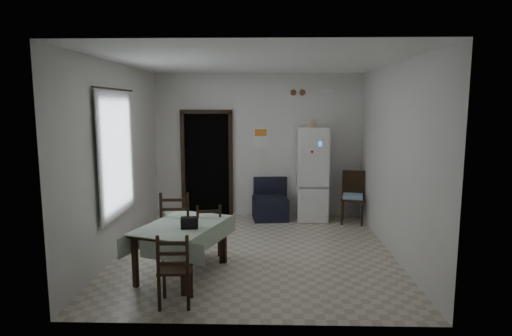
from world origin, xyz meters
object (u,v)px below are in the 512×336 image
object	(u,v)px
fridge	(312,174)
dining_table	(183,249)
dining_chair_far_left	(177,225)
dining_chair_far_right	(209,232)
dining_chair_near_head	(175,268)
navy_seat	(270,199)
corner_chair	(353,198)

from	to	relation	value
fridge	dining_table	bearing A→B (deg)	-124.87
fridge	dining_table	distance (m)	3.54
fridge	dining_chair_far_left	world-z (taller)	fridge
dining_chair_far_left	dining_chair_far_right	xyz separation A→B (m)	(0.48, -0.08, -0.09)
dining_chair_far_left	dining_chair_near_head	distance (m)	1.52
fridge	navy_seat	xyz separation A→B (m)	(-0.83, -0.00, -0.52)
dining_chair_far_right	dining_chair_far_left	bearing A→B (deg)	-19.84
navy_seat	dining_chair_far_left	world-z (taller)	dining_chair_far_left
corner_chair	dining_table	xyz separation A→B (m)	(-2.79, -2.62, -0.15)
corner_chair	dining_chair_near_head	xyz separation A→B (m)	(-2.70, -3.51, -0.07)
corner_chair	dining_chair_far_left	world-z (taller)	dining_chair_far_left
fridge	dining_chair_near_head	xyz separation A→B (m)	(-1.93, -3.74, -0.49)
dining_table	dining_chair_near_head	size ratio (longest dim) A/B	1.54
corner_chair	dining_chair_near_head	distance (m)	4.43
fridge	dining_table	world-z (taller)	fridge
fridge	dining_chair_near_head	bearing A→B (deg)	-116.75
navy_seat	dining_chair_near_head	bearing A→B (deg)	-113.33
dining_chair_far_left	navy_seat	bearing A→B (deg)	-125.93
fridge	corner_chair	size ratio (longest dim) A/B	1.85
dining_chair_far_right	corner_chair	bearing A→B (deg)	-151.07
dining_chair_far_right	navy_seat	bearing A→B (deg)	-122.46
navy_seat	dining_chair_near_head	world-z (taller)	dining_chair_near_head
navy_seat	dining_chair_near_head	size ratio (longest dim) A/B	0.94
fridge	corner_chair	world-z (taller)	fridge
dining_chair_far_right	dining_chair_near_head	distance (m)	1.43
navy_seat	dining_chair_near_head	xyz separation A→B (m)	(-1.10, -3.74, 0.03)
navy_seat	dining_chair_far_left	bearing A→B (deg)	-128.77
navy_seat	dining_chair_far_right	xyz separation A→B (m)	(-0.92, -2.32, 0.02)
dining_table	navy_seat	bearing A→B (deg)	86.15
corner_chair	dining_chair_near_head	bearing A→B (deg)	-114.88
dining_table	dining_chair_far_left	bearing A→B (deg)	127.66
dining_table	dining_chair_near_head	bearing A→B (deg)	-65.06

